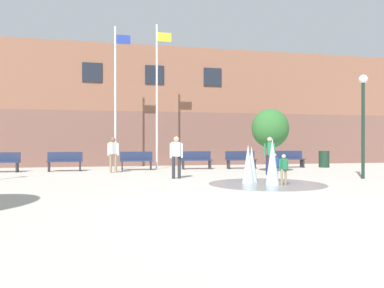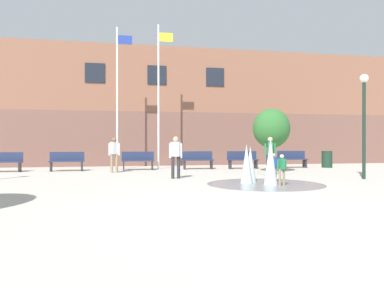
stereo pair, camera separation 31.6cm
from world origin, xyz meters
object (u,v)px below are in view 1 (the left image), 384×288
object	(u,v)px
child_with_pink_shirt	(275,165)
adult_watching	(270,153)
park_bench_under_left_flagpole	(137,160)
park_bench_left_of_flagpoles	(65,161)
adult_near_bench	(176,154)
flagpole_right	(157,92)
park_bench_center	(196,160)
park_bench_far_right	(290,159)
lamp_post_right_lane	(363,111)
street_tree_near_building	(270,129)
park_bench_far_left	(1,162)
park_bench_near_trashcan	(241,159)
trash_can	(324,159)
adult_in_red	(113,152)
child_in_fountain	(284,167)
flagpole_left	(116,93)

from	to	relation	value
child_with_pink_shirt	adult_watching	size ratio (longest dim) A/B	0.62
park_bench_under_left_flagpole	child_with_pink_shirt	distance (m)	7.82
park_bench_left_of_flagpoles	adult_near_bench	size ratio (longest dim) A/B	1.01
park_bench_under_left_flagpole	flagpole_right	size ratio (longest dim) A/B	0.21
park_bench_center	child_with_pink_shirt	distance (m)	6.66
park_bench_under_left_flagpole	park_bench_far_right	size ratio (longest dim) A/B	1.00
lamp_post_right_lane	park_bench_far_right	bearing A→B (deg)	88.01
park_bench_left_of_flagpoles	park_bench_under_left_flagpole	size ratio (longest dim) A/B	1.00
adult_near_bench	street_tree_near_building	distance (m)	5.32
street_tree_near_building	park_bench_far_right	bearing A→B (deg)	48.39
adult_watching	adult_near_bench	xyz separation A→B (m)	(-4.13, -0.80, 0.00)
park_bench_under_left_flagpole	flagpole_right	world-z (taller)	flagpole_right
park_bench_far_left	park_bench_near_trashcan	bearing A→B (deg)	-0.15
trash_can	park_bench_near_trashcan	bearing A→B (deg)	179.50
park_bench_under_left_flagpole	adult_near_bench	bearing A→B (deg)	-76.17
park_bench_far_left	trash_can	xyz separation A→B (m)	(16.31, -0.07, -0.03)
adult_watching	adult_in_red	distance (m)	6.91
park_bench_near_trashcan	child_in_fountain	size ratio (longest dim) A/B	1.62
park_bench_under_left_flagpole	flagpole_right	bearing A→B (deg)	28.72
adult_watching	trash_can	bearing A→B (deg)	146.46
park_bench_far_left	park_bench_far_right	world-z (taller)	same
child_in_fountain	lamp_post_right_lane	world-z (taller)	lamp_post_right_lane
adult_in_red	flagpole_right	distance (m)	4.29
park_bench_under_left_flagpole	street_tree_near_building	size ratio (longest dim) A/B	0.55
adult_in_red	street_tree_near_building	distance (m)	7.23
park_bench_far_left	park_bench_center	distance (m)	9.17
park_bench_near_trashcan	adult_watching	distance (m)	3.81
park_bench_left_of_flagpoles	child_with_pink_shirt	distance (m)	10.07
flagpole_right	street_tree_near_building	size ratio (longest dim) A/B	2.56
street_tree_near_building	park_bench_far_left	bearing A→B (deg)	168.33
park_bench_under_left_flagpole	flagpole_left	xyz separation A→B (m)	(-0.98, 0.61, 3.36)
park_bench_far_right	child_with_pink_shirt	size ratio (longest dim) A/B	1.62
park_bench_under_left_flagpole	child_with_pink_shirt	xyz separation A→B (m)	(4.32, -6.51, 0.10)
park_bench_near_trashcan	park_bench_far_right	world-z (taller)	same
park_bench_far_right	street_tree_near_building	world-z (taller)	street_tree_near_building
adult_watching	flagpole_left	world-z (taller)	flagpole_left
park_bench_left_of_flagpoles	flagpole_left	size ratio (longest dim) A/B	0.22
child_with_pink_shirt	flagpole_left	distance (m)	9.46
park_bench_far_left	park_bench_under_left_flagpole	size ratio (longest dim) A/B	1.00
street_tree_near_building	adult_near_bench	bearing A→B (deg)	-155.90
flagpole_left	park_bench_near_trashcan	bearing A→B (deg)	-6.71
adult_near_bench	flagpole_left	world-z (taller)	flagpole_left
park_bench_near_trashcan	adult_near_bench	distance (m)	6.25
park_bench_center	child_with_pink_shirt	world-z (taller)	child_with_pink_shirt
adult_watching	trash_can	world-z (taller)	adult_watching
park_bench_near_trashcan	lamp_post_right_lane	distance (m)	6.99
park_bench_left_of_flagpoles	child_in_fountain	world-z (taller)	child_in_fountain
park_bench_near_trashcan	child_with_pink_shirt	bearing A→B (deg)	-99.45
flagpole_right	park_bench_far_right	bearing A→B (deg)	-4.84
adult_near_bench	child_in_fountain	size ratio (longest dim) A/B	1.61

